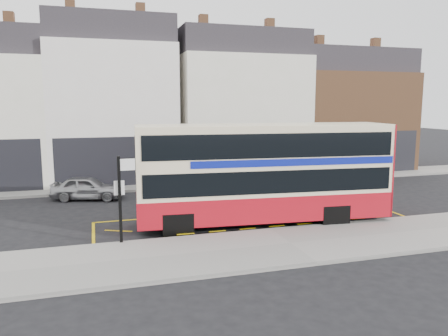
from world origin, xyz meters
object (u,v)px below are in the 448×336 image
object	(u,v)px
bus_stop_post	(121,191)
car_grey	(220,179)
double_decker_bus	(265,172)
street_tree_right	(290,133)
car_silver	(87,188)
car_white	(325,174)

from	to	relation	value
bus_stop_post	car_grey	distance (m)	10.82
double_decker_bus	street_tree_right	xyz separation A→B (m)	(5.83, 9.83, 0.96)
bus_stop_post	street_tree_right	distance (m)	16.41
car_silver	car_white	world-z (taller)	car_white
double_decker_bus	car_white	size ratio (longest dim) A/B	2.20
car_silver	bus_stop_post	bearing A→B (deg)	-155.90
car_white	bus_stop_post	bearing A→B (deg)	117.40
double_decker_bus	street_tree_right	distance (m)	11.47
street_tree_right	car_white	bearing A→B (deg)	-62.34
car_grey	car_white	size ratio (longest dim) A/B	0.87
double_decker_bus	car_silver	distance (m)	10.60
double_decker_bus	bus_stop_post	xyz separation A→B (m)	(-6.17, -1.30, -0.23)
car_silver	double_decker_bus	bearing A→B (deg)	-118.95
car_grey	bus_stop_post	bearing A→B (deg)	160.78
car_grey	car_white	distance (m)	7.02
bus_stop_post	car_silver	distance (m)	8.81
bus_stop_post	car_silver	bearing A→B (deg)	96.60
double_decker_bus	car_silver	world-z (taller)	double_decker_bus
car_grey	street_tree_right	size ratio (longest dim) A/B	0.92
double_decker_bus	car_grey	size ratio (longest dim) A/B	2.53
car_silver	street_tree_right	size ratio (longest dim) A/B	0.80
car_silver	car_grey	world-z (taller)	car_grey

